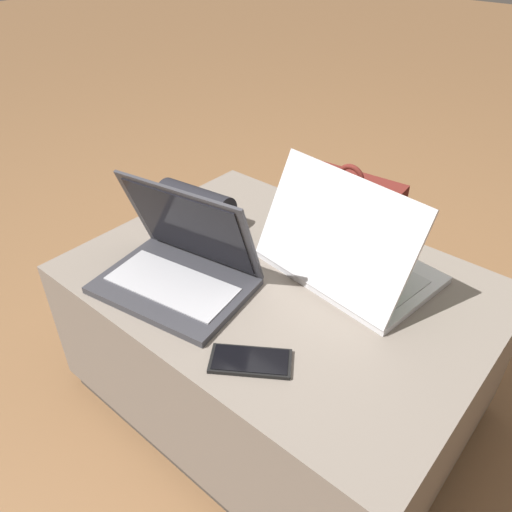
# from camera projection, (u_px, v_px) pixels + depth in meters

# --- Properties ---
(ground_plane) EXTENTS (14.00, 14.00, 0.00)m
(ground_plane) POSITION_uv_depth(u_px,v_px,m) (276.00, 394.00, 1.38)
(ground_plane) COLOR brown
(ottoman) EXTENTS (0.93, 0.68, 0.41)m
(ottoman) POSITION_uv_depth(u_px,v_px,m) (278.00, 341.00, 1.26)
(ottoman) COLOR #3D3832
(ottoman) RESTS_ON ground_plane
(laptop_near) EXTENTS (0.36, 0.29, 0.24)m
(laptop_near) POSITION_uv_depth(u_px,v_px,m) (179.00, 265.00, 1.10)
(laptop_near) COLOR #333338
(laptop_near) RESTS_ON ottoman
(laptop_far) EXTENTS (0.40, 0.30, 0.25)m
(laptop_far) POSITION_uv_depth(u_px,v_px,m) (346.00, 255.00, 1.13)
(laptop_far) COLOR silver
(laptop_far) RESTS_ON ottoman
(cell_phone) EXTENTS (0.17, 0.14, 0.01)m
(cell_phone) POSITION_uv_depth(u_px,v_px,m) (250.00, 361.00, 0.93)
(cell_phone) COLOR black
(cell_phone) RESTS_ON ottoman
(backpack) EXTENTS (0.32, 0.28, 0.49)m
(backpack) POSITION_uv_depth(u_px,v_px,m) (344.00, 243.00, 1.63)
(backpack) COLOR #5B1E19
(backpack) RESTS_ON ground_plane
(wrist_brace) EXTENTS (0.22, 0.13, 0.10)m
(wrist_brace) POSITION_uv_depth(u_px,v_px,m) (195.00, 205.00, 1.32)
(wrist_brace) COLOR black
(wrist_brace) RESTS_ON ottoman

